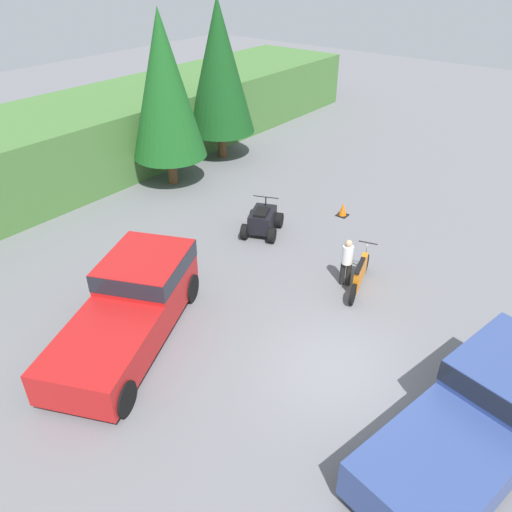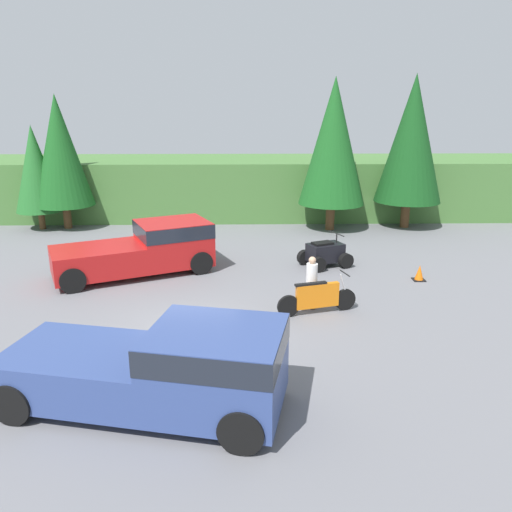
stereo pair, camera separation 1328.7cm
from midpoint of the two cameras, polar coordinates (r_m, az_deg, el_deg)
name	(u,v)px [view 1 (the left image)]	position (r m, az deg, el deg)	size (l,w,h in m)	color
ground_plane	(339,371)	(11.51, -21.71, -11.20)	(80.00, 80.00, 0.00)	slate
tree_mid_right	(164,86)	(22.09, -28.82, 20.04)	(3.16, 3.16, 7.19)	brown
tree_right	(219,67)	(24.28, -20.86, 22.75)	(3.23, 3.23, 7.34)	brown
pickup_truck_red	(133,302)	(14.88, -40.25, -2.17)	(5.89, 4.22, 1.81)	red
pickup_truck_second	(486,413)	(8.69, -10.69, -17.09)	(5.87, 3.30, 1.81)	#334784
dirt_bike	(360,274)	(13.66, -12.96, 0.47)	(2.38, 0.90, 1.18)	black
quad_atv	(262,221)	(17.48, -20.35, 6.46)	(2.11, 1.83, 1.25)	black
rider_person	(347,261)	(13.72, -14.71, 2.19)	(0.43, 0.43, 1.60)	black
traffic_cone	(343,210)	(17.97, -9.21, 7.99)	(0.42, 0.42, 0.55)	black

